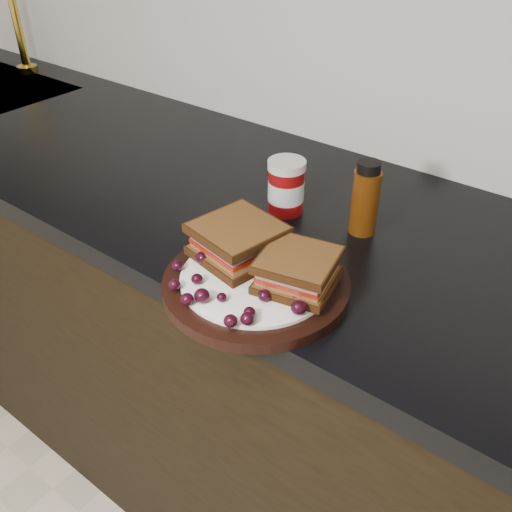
% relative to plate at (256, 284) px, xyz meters
% --- Properties ---
extents(base_cabinets, '(3.96, 0.58, 0.86)m').
position_rel_plate_xyz_m(base_cabinets, '(-0.15, 0.22, -0.48)').
color(base_cabinets, black).
rests_on(base_cabinets, ground_plane).
extents(countertop, '(3.98, 0.60, 0.04)m').
position_rel_plate_xyz_m(countertop, '(-0.15, 0.22, -0.03)').
color(countertop, black).
rests_on(countertop, base_cabinets).
extents(faucet, '(0.06, 0.22, 0.28)m').
position_rel_plate_xyz_m(faucet, '(-1.20, 0.42, 0.13)').
color(faucet, gold).
rests_on(faucet, countertop).
extents(plate, '(0.28, 0.28, 0.02)m').
position_rel_plate_xyz_m(plate, '(0.00, 0.00, 0.00)').
color(plate, black).
rests_on(plate, countertop).
extents(sandwich_left, '(0.14, 0.14, 0.05)m').
position_rel_plate_xyz_m(sandwich_left, '(-0.05, 0.03, 0.04)').
color(sandwich_left, brown).
rests_on(sandwich_left, plate).
extents(sandwich_right, '(0.13, 0.13, 0.05)m').
position_rel_plate_xyz_m(sandwich_right, '(0.06, 0.02, 0.04)').
color(sandwich_right, brown).
rests_on(sandwich_right, plate).
extents(grape_0, '(0.02, 0.02, 0.02)m').
position_rel_plate_xyz_m(grape_0, '(-0.10, -0.06, 0.02)').
color(grape_0, black).
rests_on(grape_0, plate).
extents(grape_1, '(0.02, 0.02, 0.02)m').
position_rel_plate_xyz_m(grape_1, '(-0.06, -0.07, 0.02)').
color(grape_1, black).
rests_on(grape_1, plate).
extents(grape_2, '(0.02, 0.02, 0.02)m').
position_rel_plate_xyz_m(grape_2, '(-0.07, -0.10, 0.02)').
color(grape_2, black).
rests_on(grape_2, plate).
extents(grape_3, '(0.02, 0.02, 0.02)m').
position_rel_plate_xyz_m(grape_3, '(-0.04, -0.11, 0.02)').
color(grape_3, black).
rests_on(grape_3, plate).
extents(grape_4, '(0.02, 0.02, 0.02)m').
position_rel_plate_xyz_m(grape_4, '(-0.02, -0.09, 0.03)').
color(grape_4, black).
rests_on(grape_4, plate).
extents(grape_5, '(0.01, 0.01, 0.01)m').
position_rel_plate_xyz_m(grape_5, '(-0.00, -0.08, 0.02)').
color(grape_5, black).
rests_on(grape_5, plate).
extents(grape_6, '(0.02, 0.02, 0.02)m').
position_rel_plate_xyz_m(grape_6, '(0.04, -0.11, 0.02)').
color(grape_6, black).
rests_on(grape_6, plate).
extents(grape_7, '(0.02, 0.02, 0.02)m').
position_rel_plate_xyz_m(grape_7, '(0.06, -0.09, 0.02)').
color(grape_7, black).
rests_on(grape_7, plate).
extents(grape_8, '(0.02, 0.02, 0.02)m').
position_rel_plate_xyz_m(grape_8, '(0.05, -0.08, 0.02)').
color(grape_8, black).
rests_on(grape_8, plate).
extents(grape_9, '(0.02, 0.02, 0.02)m').
position_rel_plate_xyz_m(grape_9, '(0.04, -0.04, 0.02)').
color(grape_9, black).
rests_on(grape_9, plate).
extents(grape_10, '(0.02, 0.02, 0.02)m').
position_rel_plate_xyz_m(grape_10, '(0.10, -0.03, 0.03)').
color(grape_10, black).
rests_on(grape_10, plate).
extents(grape_11, '(0.02, 0.02, 0.02)m').
position_rel_plate_xyz_m(grape_11, '(0.08, -0.02, 0.02)').
color(grape_11, black).
rests_on(grape_11, plate).
extents(grape_12, '(0.02, 0.02, 0.02)m').
position_rel_plate_xyz_m(grape_12, '(0.09, 0.01, 0.02)').
color(grape_12, black).
rests_on(grape_12, plate).
extents(grape_13, '(0.02, 0.02, 0.02)m').
position_rel_plate_xyz_m(grape_13, '(0.08, 0.06, 0.02)').
color(grape_13, black).
rests_on(grape_13, plate).
extents(grape_14, '(0.02, 0.02, 0.02)m').
position_rel_plate_xyz_m(grape_14, '(-0.04, 0.06, 0.02)').
color(grape_14, black).
rests_on(grape_14, plate).
extents(grape_15, '(0.02, 0.02, 0.02)m').
position_rel_plate_xyz_m(grape_15, '(-0.04, 0.03, 0.02)').
color(grape_15, black).
rests_on(grape_15, plate).
extents(grape_16, '(0.02, 0.02, 0.02)m').
position_rel_plate_xyz_m(grape_16, '(-0.08, 0.03, 0.02)').
color(grape_16, black).
rests_on(grape_16, plate).
extents(grape_17, '(0.02, 0.02, 0.02)m').
position_rel_plate_xyz_m(grape_17, '(-0.07, -0.00, 0.02)').
color(grape_17, black).
rests_on(grape_17, plate).
extents(grape_18, '(0.02, 0.02, 0.02)m').
position_rel_plate_xyz_m(grape_18, '(-0.08, -0.02, 0.03)').
color(grape_18, black).
rests_on(grape_18, plate).
extents(grape_19, '(0.02, 0.02, 0.02)m').
position_rel_plate_xyz_m(grape_19, '(-0.06, 0.05, 0.02)').
color(grape_19, black).
rests_on(grape_19, plate).
extents(grape_20, '(0.02, 0.02, 0.02)m').
position_rel_plate_xyz_m(grape_20, '(-0.06, 0.01, 0.02)').
color(grape_20, black).
rests_on(grape_20, plate).
extents(grape_21, '(0.02, 0.02, 0.02)m').
position_rel_plate_xyz_m(grape_21, '(-0.06, 0.00, 0.02)').
color(grape_21, black).
rests_on(grape_21, plate).
extents(condiment_jar, '(0.07, 0.07, 0.10)m').
position_rel_plate_xyz_m(condiment_jar, '(-0.10, 0.22, 0.04)').
color(condiment_jar, maroon).
rests_on(condiment_jar, countertop).
extents(oil_bottle, '(0.06, 0.06, 0.13)m').
position_rel_plate_xyz_m(oil_bottle, '(0.05, 0.24, 0.06)').
color(oil_bottle, '#492207').
rests_on(oil_bottle, countertop).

